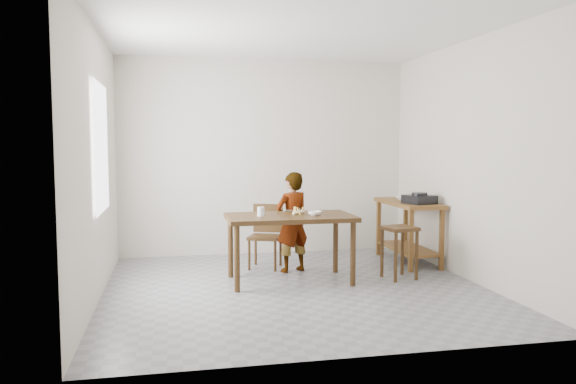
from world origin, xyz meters
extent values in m
cube|color=slate|center=(0.00, 0.00, -0.02)|extent=(4.00, 4.00, 0.04)
cube|color=white|center=(0.00, 0.00, 2.72)|extent=(4.00, 4.00, 0.04)
cube|color=beige|center=(0.00, 2.02, 1.35)|extent=(4.00, 0.04, 2.70)
cube|color=beige|center=(0.00, -2.02, 1.35)|extent=(4.00, 0.04, 2.70)
cube|color=beige|center=(-2.02, 0.00, 1.35)|extent=(0.04, 4.00, 2.70)
cube|color=beige|center=(2.02, 0.00, 1.35)|extent=(0.04, 4.00, 2.70)
cube|color=white|center=(-1.97, 0.20, 1.50)|extent=(0.02, 1.10, 1.30)
imported|color=silver|center=(0.13, 0.78, 0.60)|extent=(0.51, 0.43, 1.20)
cylinder|color=silver|center=(-0.33, 0.28, 0.80)|extent=(0.10, 0.10, 0.10)
imported|color=white|center=(0.26, 0.22, 0.77)|extent=(0.20, 0.20, 0.05)
imported|color=white|center=(1.71, 1.15, 0.82)|extent=(0.26, 0.26, 0.05)
cube|color=black|center=(1.73, 0.69, 0.85)|extent=(0.39, 0.39, 0.11)
camera|label=1|loc=(-1.27, -5.75, 1.54)|focal=35.00mm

